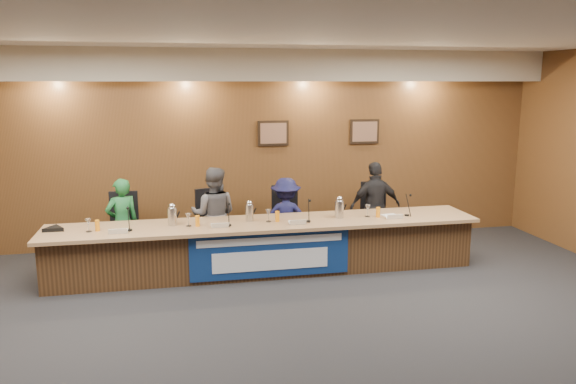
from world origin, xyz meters
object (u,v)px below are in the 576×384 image
dais_body (266,248)px  office_chair_d (372,220)px  carafe_right (339,209)px  office_chair_a (124,233)px  office_chair_b (214,229)px  panelist_a (122,223)px  carafe_mid (249,213)px  panelist_c (286,218)px  panelist_d (375,207)px  carafe_left (172,217)px  panelist_b (214,215)px  office_chair_c (285,225)px  banner (271,254)px  speakerphone (54,229)px

dais_body → office_chair_d: bearing=21.4°
carafe_right → office_chair_a: bearing=166.1°
dais_body → office_chair_b: dais_body is taller
office_chair_a → panelist_a: bearing=-88.3°
carafe_mid → panelist_c: bearing=43.0°
carafe_right → panelist_d: bearing=39.8°
office_chair_a → office_chair_d: (3.91, 0.00, 0.00)m
carafe_left → carafe_right: 2.38m
panelist_b → carafe_right: panelist_b is taller
dais_body → panelist_d: panelist_d is taller
office_chair_c → office_chair_d: same height
panelist_c → panelist_a: bearing=8.8°
panelist_b → office_chair_c: (1.11, 0.10, -0.24)m
panelist_c → carafe_right: 0.97m
panelist_d → carafe_left: bearing=8.5°
banner → office_chair_b: bearing=120.7°
panelist_b → office_chair_b: size_ratio=3.02×
office_chair_c → carafe_right: size_ratio=1.91×
speakerphone → panelist_a: bearing=35.6°
office_chair_c → office_chair_a: bearing=-168.4°
dais_body → office_chair_c: bearing=60.0°
panelist_a → panelist_b: 1.34m
carafe_left → speakerphone: 1.55m
panelist_c → office_chair_c: panelist_c is taller
office_chair_b → carafe_left: 1.02m
office_chair_b → office_chair_c: (1.11, 0.00, 0.00)m
office_chair_d → office_chair_c: bearing=-159.3°
dais_body → office_chair_a: (-2.02, 0.74, 0.13)m
panelist_c → carafe_mid: size_ratio=5.16×
office_chair_c → dais_body: bearing=-108.4°
carafe_left → carafe_mid: carafe_left is taller
panelist_a → panelist_d: size_ratio=0.91×
panelist_d → carafe_mid: (-2.11, -0.61, 0.14)m
carafe_right → office_chair_c: bearing=130.6°
speakerphone → panelist_b: bearing=15.3°
office_chair_c → panelist_d: bearing=7.7°
banner → carafe_mid: (-0.22, 0.45, 0.49)m
office_chair_b → speakerphone: bearing=-177.1°
panelist_c → carafe_right: size_ratio=4.98×
office_chair_a → office_chair_b: 1.34m
dais_body → panelist_c: size_ratio=4.81×
panelist_b → speakerphone: 2.24m
office_chair_a → carafe_right: (3.10, -0.77, 0.40)m
panelist_d → carafe_left: 3.24m
banner → dais_body: bearing=90.0°
banner → panelist_d: (1.89, 1.05, 0.35)m
office_chair_c → carafe_mid: bearing=-121.0°
carafe_mid → carafe_left: bearing=-179.2°
carafe_mid → speakerphone: 2.62m
office_chair_a → office_chair_c: (2.45, 0.00, 0.00)m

